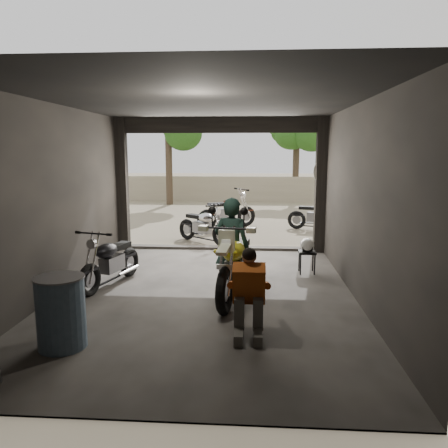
# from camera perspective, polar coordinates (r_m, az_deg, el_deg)

# --- Properties ---
(ground) EXTENTS (80.00, 80.00, 0.00)m
(ground) POSITION_cam_1_polar(r_m,az_deg,el_deg) (7.50, -2.51, -9.37)
(ground) COLOR #7A6D56
(ground) RESTS_ON ground
(garage) EXTENTS (7.00, 7.13, 3.20)m
(garage) POSITION_cam_1_polar(r_m,az_deg,el_deg) (7.72, -2.14, 0.97)
(garage) COLOR #2D2B28
(garage) RESTS_ON ground
(boundary_wall) EXTENTS (18.00, 0.30, 1.20)m
(boundary_wall) POSITION_cam_1_polar(r_m,az_deg,el_deg) (21.14, 1.68, 4.62)
(boundary_wall) COLOR gray
(boundary_wall) RESTS_ON ground
(tree_left) EXTENTS (2.20, 2.20, 5.60)m
(tree_left) POSITION_cam_1_polar(r_m,az_deg,el_deg) (19.97, -7.34, 13.98)
(tree_left) COLOR #382B1E
(tree_left) RESTS_ON ground
(tree_right) EXTENTS (2.20, 2.20, 5.00)m
(tree_right) POSITION_cam_1_polar(r_m,az_deg,el_deg) (21.17, 9.51, 12.52)
(tree_right) COLOR #382B1E
(tree_right) RESTS_ON ground
(main_bike) EXTENTS (1.14, 2.10, 1.33)m
(main_bike) POSITION_cam_1_polar(r_m,az_deg,el_deg) (7.20, 1.49, -4.65)
(main_bike) COLOR beige
(main_bike) RESTS_ON ground
(left_bike) EXTENTS (1.05, 1.71, 1.08)m
(left_bike) POSITION_cam_1_polar(r_m,az_deg,el_deg) (8.14, -14.62, -4.20)
(left_bike) COLOR black
(left_bike) RESTS_ON ground
(outside_bike_a) EXTENTS (1.67, 1.52, 1.09)m
(outside_bike_a) POSITION_cam_1_polar(r_m,az_deg,el_deg) (11.54, -2.73, 0.15)
(outside_bike_a) COLOR black
(outside_bike_a) RESTS_ON ground
(outside_bike_b) EXTENTS (1.94, 1.66, 1.24)m
(outside_bike_b) POSITION_cam_1_polar(r_m,az_deg,el_deg) (13.67, 0.40, 1.98)
(outside_bike_b) COLOR #3F1A0F
(outside_bike_b) RESTS_ON ground
(outside_bike_c) EXTENTS (1.72, 1.10, 1.08)m
(outside_bike_c) POSITION_cam_1_polar(r_m,az_deg,el_deg) (13.67, 12.10, 1.42)
(outside_bike_c) COLOR black
(outside_bike_c) RESTS_ON ground
(rider) EXTENTS (0.71, 0.57, 1.68)m
(rider) POSITION_cam_1_polar(r_m,az_deg,el_deg) (7.26, 1.01, -3.09)
(rider) COLOR black
(rider) RESTS_ON ground
(mechanic) EXTENTS (0.57, 0.78, 1.13)m
(mechanic) POSITION_cam_1_polar(r_m,az_deg,el_deg) (5.77, 3.25, -9.36)
(mechanic) COLOR #B05017
(mechanic) RESTS_ON ground
(stool) EXTENTS (0.33, 0.33, 0.46)m
(stool) POSITION_cam_1_polar(r_m,az_deg,el_deg) (8.84, 10.79, -3.98)
(stool) COLOR black
(stool) RESTS_ON ground
(helmet) EXTENTS (0.38, 0.38, 0.27)m
(helmet) POSITION_cam_1_polar(r_m,az_deg,el_deg) (8.76, 10.79, -2.71)
(helmet) COLOR white
(helmet) RESTS_ON stool
(oil_drum) EXTENTS (0.71, 0.71, 0.91)m
(oil_drum) POSITION_cam_1_polar(r_m,az_deg,el_deg) (5.83, -20.50, -10.88)
(oil_drum) COLOR #3C5165
(oil_drum) RESTS_ON ground
(sign_post) EXTENTS (0.78, 0.08, 2.33)m
(sign_post) POSITION_cam_1_polar(r_m,az_deg,el_deg) (10.62, 13.59, 4.63)
(sign_post) COLOR black
(sign_post) RESTS_ON ground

